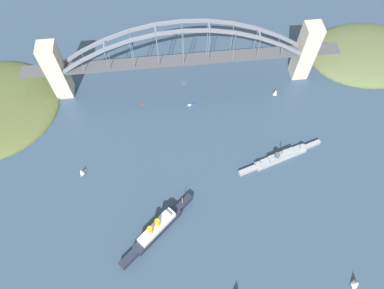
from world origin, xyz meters
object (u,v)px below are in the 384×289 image
Objects in this scene: small_boat_4 at (190,105)px; harbor_arch_bridge at (183,59)px; small_boat_0 at (356,284)px; small_boat_1 at (275,92)px; naval_cruiser at (280,157)px; seaplane_taxiing_near_bridge at (241,54)px; ocean_liner at (157,229)px; channel_marker_buoy at (143,104)px; small_boat_2 at (82,172)px.

harbor_arch_bridge is at bearing -84.24° from small_boat_4.
small_boat_1 is (18.29, -183.62, -0.77)m from small_boat_0.
harbor_arch_bridge is 98.37m from small_boat_1.
harbor_arch_bridge is 3.77× the size of naval_cruiser.
seaplane_taxiing_near_bridge is at bearing -84.88° from naval_cruiser.
small_boat_4 is at bearing -42.20° from naval_cruiser.
small_boat_1 is 87.34m from small_boat_4.
ocean_liner is at bearing 61.17° from seaplane_taxiing_near_bridge.
harbor_arch_bridge is 33.48× the size of small_boat_1.
harbor_arch_bridge is at bearing -51.62° from naval_cruiser.
naval_cruiser is 73.42m from small_boat_1.
small_boat_4 is at bearing 172.41° from channel_marker_buoy.
harbor_arch_bridge is 34.87× the size of seaplane_taxiing_near_bridge.
small_boat_1 is 201.31m from small_boat_2.
ocean_liner reaches higher than small_boat_1.
seaplane_taxiing_near_bridge is at bearing -80.05° from small_boat_0.
small_boat_2 is (176.65, -3.19, 1.10)m from naval_cruiser.
harbor_arch_bridge reaches higher than small_boat_1.
small_boat_4 is (-3.08, 30.47, -32.88)m from harbor_arch_bridge.
ocean_liner is 5.87× the size of small_boat_4.
small_boat_0 reaches higher than seaplane_taxiing_near_bridge.
ocean_liner is 5.68× the size of small_boat_0.
small_boat_2 is at bearing -28.90° from small_boat_0.
naval_cruiser is (-113.62, -55.20, -3.13)m from ocean_liner.
naval_cruiser is 9.10× the size of small_boat_2.
harbor_arch_bridge is at bearing -136.12° from small_boat_2.
small_boat_4 is 47.14m from channel_marker_buoy.
small_boat_2 is at bearing -1.03° from naval_cruiser.
small_boat_0 is at bearing 129.40° from channel_marker_buoy.
ocean_liner is at bearing 93.48° from channel_marker_buoy.
small_boat_0 is at bearing 105.42° from naval_cruiser.
channel_marker_buoy is at bearing -50.60° from small_boat_0.
channel_marker_buoy is at bearing -86.52° from ocean_liner.
naval_cruiser is (-77.82, 98.24, -30.65)m from harbor_arch_bridge.
seaplane_taxiing_near_bridge is at bearing -67.37° from small_boat_1.
ocean_liner is 85.94m from small_boat_2.
channel_marker_buoy is (133.87, -1.65, -3.14)m from small_boat_1.
seaplane_taxiing_near_bridge is at bearing -152.97° from channel_marker_buoy.
small_boat_0 is (-30.69, 111.27, 1.99)m from naval_cruiser.
small_boat_4 is (87.15, 4.59, -3.45)m from small_boat_1.
small_boat_1 is at bearing -84.31° from small_boat_0.
small_boat_1 is 133.92m from channel_marker_buoy.
small_boat_2 is (63.03, -58.39, -2.02)m from ocean_liner.
channel_marker_buoy is at bearing -0.70° from small_boat_1.
small_boat_2 is at bearing -42.81° from ocean_liner.
seaplane_taxiing_near_bridge reaches higher than channel_marker_buoy.
ocean_liner is at bearing 76.87° from harbor_arch_bridge.
small_boat_1 is at bearing -99.73° from naval_cruiser.
small_boat_1 is 0.86× the size of small_boat_4.
small_boat_2 is at bearing 32.36° from small_boat_4.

